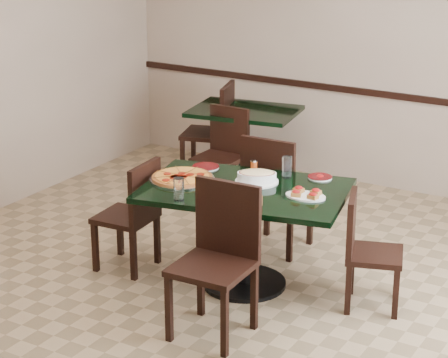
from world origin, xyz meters
The scene contains 21 objects.
floor centered at (0.00, 0.00, 0.00)m, with size 5.50×5.50×0.00m, color #8C7351.
room_shell centered at (1.02, 1.73, 1.17)m, with size 5.50×5.50×5.50m.
main_table centered at (0.14, 0.21, 0.57)m, with size 1.57×1.19×0.75m.
back_table centered at (-0.93, 2.10, 0.52)m, with size 1.07×0.86×0.75m.
chair_far centered at (0.04, 0.84, 0.54)m, with size 0.46×0.46×0.96m.
chair_near centered at (0.32, -0.43, 0.56)m, with size 0.48×0.48×0.99m.
chair_right centered at (0.99, 0.36, 0.44)m, with size 0.48×0.48×0.80m.
chair_left centered at (-0.70, 0.03, 0.47)m, with size 0.42×0.42×0.85m.
back_chair_near centered at (-0.91, 1.68, 0.47)m, with size 0.41×0.41×0.85m.
back_chair_left centered at (-1.25, 2.10, 0.54)m, with size 0.55×0.55×0.95m.
pepperoni_pizza centered at (-0.34, 0.14, 0.77)m, with size 0.47×0.47×0.04m.
lasagna_casserole centered at (0.15, 0.36, 0.80)m, with size 0.33×0.31×0.09m.
bread_basket centered at (0.31, -0.03, 0.79)m, with size 0.21×0.16×0.09m.
bruschetta_platter centered at (0.58, 0.26, 0.77)m, with size 0.30×0.22×0.05m.
side_plate_near centered at (0.14, -0.16, 0.76)m, with size 0.20×0.20×0.02m.
side_plate_far_r centered at (0.50, 0.67, 0.76)m, with size 0.18×0.18×0.03m.
side_plate_far_l centered at (-0.33, 0.45, 0.76)m, with size 0.20×0.20×0.02m.
napkin_setting centered at (0.13, -0.13, 0.75)m, with size 0.18×0.18×0.01m.
water_glass_a centered at (0.29, 0.56, 0.83)m, with size 0.07×0.07×0.16m, color silver.
water_glass_b centered at (-0.12, -0.23, 0.83)m, with size 0.07×0.07×0.16m, color silver.
pepper_shaker centered at (0.01, 0.57, 0.79)m, with size 0.05×0.05×0.09m.
Camera 1 is at (2.95, -4.80, 2.83)m, focal length 70.00 mm.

